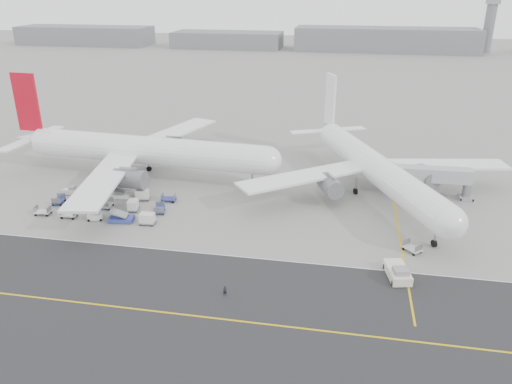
% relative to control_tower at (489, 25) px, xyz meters
% --- Properties ---
extents(ground, '(700.00, 700.00, 0.00)m').
position_rel_control_tower_xyz_m(ground, '(-100.00, -265.00, -16.25)').
color(ground, gray).
rests_on(ground, ground).
extents(taxiway, '(220.00, 59.00, 0.03)m').
position_rel_control_tower_xyz_m(taxiway, '(-94.98, -282.98, -16.24)').
color(taxiway, '#2B2B2E').
rests_on(taxiway, ground).
extents(horizon_buildings, '(520.00, 28.00, 28.00)m').
position_rel_control_tower_xyz_m(horizon_buildings, '(-70.00, -5.00, -16.25)').
color(horizon_buildings, gray).
rests_on(horizon_buildings, ground).
extents(control_tower, '(7.00, 7.00, 31.25)m').
position_rel_control_tower_xyz_m(control_tower, '(0.00, 0.00, 0.00)').
color(control_tower, gray).
rests_on(control_tower, ground).
extents(airliner_a, '(62.77, 61.90, 21.64)m').
position_rel_control_tower_xyz_m(airliner_a, '(-123.60, -237.01, -10.03)').
color(airliner_a, white).
rests_on(airliner_a, ground).
extents(airliner_b, '(53.33, 54.61, 19.97)m').
position_rel_control_tower_xyz_m(airliner_b, '(-74.23, -237.26, -10.50)').
color(airliner_b, white).
rests_on(airliner_b, ground).
extents(pushback_tug, '(3.95, 7.81, 2.20)m').
position_rel_control_tower_xyz_m(pushback_tug, '(-71.39, -268.85, -15.35)').
color(pushback_tug, silver).
rests_on(pushback_tug, ground).
extents(jet_bridge, '(16.90, 3.41, 6.39)m').
position_rel_control_tower_xyz_m(jet_bridge, '(-63.06, -237.00, -11.80)').
color(jet_bridge, gray).
rests_on(jet_bridge, ground).
extents(gse_cluster, '(31.20, 21.80, 2.17)m').
position_rel_control_tower_xyz_m(gse_cluster, '(-124.10, -253.94, -16.25)').
color(gse_cluster, '#9E9EA4').
rests_on(gse_cluster, ground).
extents(stray_dolly, '(3.21, 3.28, 1.75)m').
position_rel_control_tower_xyz_m(stray_dolly, '(-68.54, -260.58, -16.25)').
color(stray_dolly, silver).
rests_on(stray_dolly, ground).
extents(ground_crew_a, '(0.67, 0.57, 1.55)m').
position_rel_control_tower_xyz_m(ground_crew_a, '(-95.05, -277.85, -15.48)').
color(ground_crew_a, black).
rests_on(ground_crew_a, ground).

